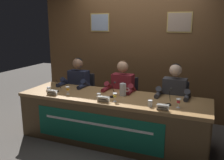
% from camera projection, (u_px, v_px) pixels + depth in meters
% --- Properties ---
extents(ground_plane, '(12.00, 12.00, 0.00)m').
position_uv_depth(ground_plane, '(112.00, 139.00, 3.84)').
color(ground_plane, '#4C4742').
extents(wall_back_panelled, '(4.10, 0.14, 2.60)m').
position_uv_depth(wall_back_panelled, '(137.00, 50.00, 4.74)').
color(wall_back_panelled, brown).
rests_on(wall_back_panelled, ground_plane).
extents(conference_table, '(2.90, 0.85, 0.73)m').
position_uv_depth(conference_table, '(109.00, 112.00, 3.63)').
color(conference_table, olive).
rests_on(conference_table, ground_plane).
extents(chair_left, '(0.44, 0.44, 0.88)m').
position_uv_depth(chair_left, '(82.00, 97.00, 4.61)').
color(chair_left, black).
rests_on(chair_left, ground_plane).
extents(panelist_left, '(0.51, 0.48, 1.21)m').
position_uv_depth(panelist_left, '(77.00, 86.00, 4.37)').
color(panelist_left, black).
rests_on(panelist_left, ground_plane).
extents(nameplate_left, '(0.18, 0.06, 0.08)m').
position_uv_depth(nameplate_left, '(52.00, 92.00, 3.72)').
color(nameplate_left, white).
rests_on(nameplate_left, conference_table).
extents(juice_glass_left, '(0.06, 0.06, 0.12)m').
position_uv_depth(juice_glass_left, '(68.00, 89.00, 3.74)').
color(juice_glass_left, white).
rests_on(juice_glass_left, conference_table).
extents(water_cup_left, '(0.06, 0.06, 0.08)m').
position_uv_depth(water_cup_left, '(49.00, 90.00, 3.87)').
color(water_cup_left, silver).
rests_on(water_cup_left, conference_table).
extents(microphone_left, '(0.06, 0.17, 0.22)m').
position_uv_depth(microphone_left, '(58.00, 87.00, 3.91)').
color(microphone_left, black).
rests_on(microphone_left, conference_table).
extents(chair_center, '(0.44, 0.44, 0.88)m').
position_uv_depth(chair_center, '(125.00, 103.00, 4.29)').
color(chair_center, black).
rests_on(chair_center, ground_plane).
extents(panelist_center, '(0.51, 0.48, 1.21)m').
position_uv_depth(panelist_center, '(121.00, 91.00, 4.05)').
color(panelist_center, black).
rests_on(panelist_center, ground_plane).
extents(nameplate_center, '(0.18, 0.06, 0.08)m').
position_uv_depth(nameplate_center, '(103.00, 99.00, 3.39)').
color(nameplate_center, white).
rests_on(nameplate_center, conference_table).
extents(juice_glass_center, '(0.06, 0.06, 0.12)m').
position_uv_depth(juice_glass_center, '(115.00, 96.00, 3.39)').
color(juice_glass_center, white).
rests_on(juice_glass_center, conference_table).
extents(water_cup_center, '(0.06, 0.06, 0.08)m').
position_uv_depth(water_cup_center, '(99.00, 96.00, 3.52)').
color(water_cup_center, silver).
rests_on(water_cup_center, conference_table).
extents(microphone_center, '(0.06, 0.17, 0.22)m').
position_uv_depth(microphone_center, '(113.00, 92.00, 3.62)').
color(microphone_center, black).
rests_on(microphone_center, conference_table).
extents(chair_right, '(0.44, 0.44, 0.88)m').
position_uv_depth(chair_right, '(174.00, 109.00, 3.97)').
color(chair_right, black).
rests_on(chair_right, ground_plane).
extents(panelist_right, '(0.51, 0.48, 1.21)m').
position_uv_depth(panelist_right, '(173.00, 97.00, 3.73)').
color(panelist_right, black).
rests_on(panelist_right, ground_plane).
extents(nameplate_right, '(0.16, 0.06, 0.08)m').
position_uv_depth(nameplate_right, '(163.00, 107.00, 3.05)').
color(nameplate_right, white).
rests_on(nameplate_right, conference_table).
extents(juice_glass_right, '(0.06, 0.06, 0.12)m').
position_uv_depth(juice_glass_right, '(179.00, 101.00, 3.13)').
color(juice_glass_right, white).
rests_on(juice_glass_right, conference_table).
extents(water_cup_right, '(0.06, 0.06, 0.08)m').
position_uv_depth(water_cup_right, '(150.00, 104.00, 3.19)').
color(water_cup_right, silver).
rests_on(water_cup_right, conference_table).
extents(microphone_right, '(0.06, 0.17, 0.22)m').
position_uv_depth(microphone_right, '(169.00, 99.00, 3.27)').
color(microphone_right, black).
rests_on(microphone_right, conference_table).
extents(water_pitcher_central, '(0.15, 0.10, 0.21)m').
position_uv_depth(water_pitcher_central, '(123.00, 90.00, 3.67)').
color(water_pitcher_central, silver).
rests_on(water_pitcher_central, conference_table).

